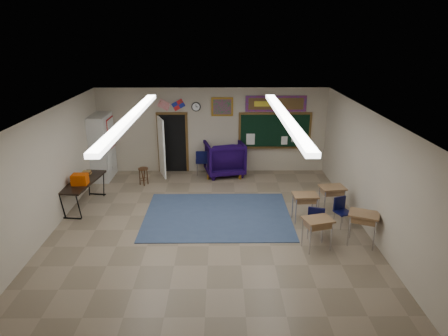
{
  "coord_description": "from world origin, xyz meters",
  "views": [
    {
      "loc": [
        0.29,
        -9.17,
        4.9
      ],
      "look_at": [
        0.39,
        1.5,
        1.16
      ],
      "focal_mm": 32.0,
      "sensor_mm": 36.0,
      "label": 1
    }
  ],
  "objects_px": {
    "folding_table": "(84,193)",
    "student_desk_front_left": "(304,206)",
    "student_desk_front_right": "(332,198)",
    "wooden_stool": "(144,176)",
    "wingback_armchair": "(224,158)"
  },
  "relations": [
    {
      "from": "folding_table",
      "to": "wooden_stool",
      "type": "height_order",
      "value": "folding_table"
    },
    {
      "from": "wingback_armchair",
      "to": "folding_table",
      "type": "height_order",
      "value": "wingback_armchair"
    },
    {
      "from": "student_desk_front_right",
      "to": "wooden_stool",
      "type": "distance_m",
      "value": 6.04
    },
    {
      "from": "student_desk_front_left",
      "to": "wingback_armchair",
      "type": "bearing_deg",
      "value": 116.89
    },
    {
      "from": "student_desk_front_right",
      "to": "folding_table",
      "type": "relative_size",
      "value": 0.41
    },
    {
      "from": "student_desk_front_left",
      "to": "student_desk_front_right",
      "type": "distance_m",
      "value": 0.97
    },
    {
      "from": "folding_table",
      "to": "wooden_stool",
      "type": "xyz_separation_m",
      "value": [
        1.4,
        1.69,
        -0.13
      ]
    },
    {
      "from": "wingback_armchair",
      "to": "student_desk_front_right",
      "type": "xyz_separation_m",
      "value": [
        2.95,
        -3.2,
        -0.16
      ]
    },
    {
      "from": "student_desk_front_left",
      "to": "folding_table",
      "type": "xyz_separation_m",
      "value": [
        -6.17,
        1.0,
        -0.0
      ]
    },
    {
      "from": "folding_table",
      "to": "student_desk_front_left",
      "type": "bearing_deg",
      "value": -2.19
    },
    {
      "from": "student_desk_front_right",
      "to": "wooden_stool",
      "type": "height_order",
      "value": "student_desk_front_right"
    },
    {
      "from": "wooden_stool",
      "to": "student_desk_front_left",
      "type": "bearing_deg",
      "value": -29.44
    },
    {
      "from": "wingback_armchair",
      "to": "wooden_stool",
      "type": "height_order",
      "value": "wingback_armchair"
    },
    {
      "from": "wingback_armchair",
      "to": "student_desk_front_left",
      "type": "height_order",
      "value": "wingback_armchair"
    },
    {
      "from": "student_desk_front_left",
      "to": "wooden_stool",
      "type": "relative_size",
      "value": 1.35
    }
  ]
}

